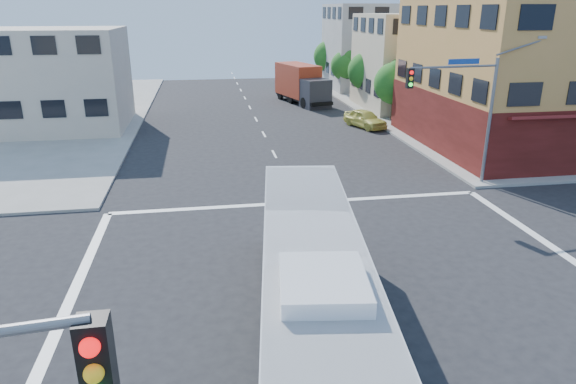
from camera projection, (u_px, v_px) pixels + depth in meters
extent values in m
plane|color=black|center=(350.00, 300.00, 17.60)|extent=(120.00, 120.00, 0.00)
cube|color=gray|center=(574.00, 101.00, 55.46)|extent=(50.00, 50.00, 0.15)
cube|color=#C68847|center=(560.00, 46.00, 35.50)|extent=(18.00, 15.00, 14.00)
cube|color=#5E1915|center=(548.00, 117.00, 37.18)|extent=(18.09, 15.08, 4.00)
cube|color=#BDAC90|center=(424.00, 62.00, 50.29)|extent=(12.00, 10.00, 9.00)
cube|color=#A5A59F|center=(378.00, 47.00, 63.13)|extent=(12.00, 10.00, 10.00)
cube|color=#BDB19D|center=(47.00, 80.00, 41.52)|extent=(12.00, 10.00, 8.00)
cylinder|color=slate|center=(489.00, 123.00, 28.12)|extent=(0.18, 0.18, 7.00)
cylinder|color=slate|center=(455.00, 67.00, 26.46)|extent=(5.01, 0.62, 0.12)
cube|color=black|center=(410.00, 78.00, 26.01)|extent=(0.32, 0.30, 1.00)
sphere|color=#FF0C0C|center=(412.00, 73.00, 25.75)|extent=(0.20, 0.20, 0.20)
sphere|color=yellow|center=(411.00, 79.00, 25.85)|extent=(0.20, 0.20, 0.20)
sphere|color=#19FF33|center=(411.00, 85.00, 25.95)|extent=(0.20, 0.20, 0.20)
cube|color=navy|center=(464.00, 62.00, 26.50)|extent=(1.80, 0.22, 0.28)
cube|color=gray|center=(541.00, 37.00, 27.22)|extent=(0.50, 0.22, 0.14)
cube|color=black|center=(97.00, 362.00, 5.09)|extent=(0.32, 0.30, 1.00)
sphere|color=#FF0C0C|center=(90.00, 347.00, 4.83)|extent=(0.20, 0.20, 0.20)
sphere|color=yellow|center=(94.00, 373.00, 4.93)|extent=(0.20, 0.20, 0.20)
cylinder|color=#382314|center=(393.00, 111.00, 45.10)|extent=(0.28, 0.28, 1.92)
sphere|color=#1D5819|center=(395.00, 83.00, 44.30)|extent=(3.60, 3.60, 3.60)
sphere|color=#1D5819|center=(401.00, 73.00, 43.78)|extent=(2.52, 2.52, 2.52)
cylinder|color=#382314|center=(365.00, 96.00, 52.53)|extent=(0.28, 0.28, 1.99)
sphere|color=#1D5819|center=(367.00, 71.00, 51.68)|extent=(3.80, 3.80, 3.80)
sphere|color=#1D5819|center=(372.00, 62.00, 51.14)|extent=(2.66, 2.66, 2.66)
cylinder|color=#382314|center=(345.00, 86.00, 59.98)|extent=(0.28, 0.28, 1.89)
sphere|color=#1D5819|center=(345.00, 66.00, 59.20)|extent=(3.40, 3.40, 3.40)
sphere|color=#1D5819|center=(350.00, 58.00, 58.70)|extent=(2.38, 2.38, 2.38)
cylinder|color=#382314|center=(328.00, 77.00, 67.39)|extent=(0.28, 0.28, 2.03)
sphere|color=#1D5819|center=(329.00, 56.00, 66.51)|extent=(4.00, 4.00, 4.00)
sphere|color=#1D5819|center=(333.00, 48.00, 65.95)|extent=(2.80, 2.80, 2.80)
cube|color=black|center=(311.00, 318.00, 15.51)|extent=(4.46, 13.23, 0.49)
cube|color=silver|center=(311.00, 279.00, 15.06)|extent=(4.44, 13.20, 3.08)
cube|color=black|center=(312.00, 274.00, 15.00)|extent=(4.45, 12.82, 1.35)
cube|color=black|center=(300.00, 200.00, 21.07)|extent=(2.52, 0.40, 1.46)
cube|color=#E5590C|center=(300.00, 175.00, 20.74)|extent=(2.05, 0.33, 0.30)
cube|color=silver|center=(312.00, 234.00, 14.57)|extent=(4.35, 12.94, 0.13)
cube|color=silver|center=(323.00, 283.00, 11.43)|extent=(2.22, 2.61, 0.39)
cube|color=#0E6E3C|center=(264.00, 313.00, 14.78)|extent=(0.81, 5.89, 0.30)
cube|color=#0E6E3C|center=(360.00, 312.00, 14.86)|extent=(0.81, 5.89, 0.30)
cylinder|color=black|center=(269.00, 257.00, 19.38)|extent=(0.47, 1.16, 1.12)
cylinder|color=#99999E|center=(265.00, 257.00, 19.38)|extent=(0.12, 0.56, 0.56)
cylinder|color=black|center=(337.00, 256.00, 19.46)|extent=(0.47, 1.16, 1.12)
cylinder|color=#99999E|center=(341.00, 256.00, 19.46)|extent=(0.12, 0.56, 0.56)
cube|color=#2A2A30|center=(315.00, 94.00, 51.29)|extent=(3.06, 2.98, 2.85)
cube|color=black|center=(320.00, 91.00, 50.25)|extent=(2.24, 0.69, 1.10)
cube|color=#A7321B|center=(298.00, 80.00, 54.56)|extent=(4.14, 6.61, 3.29)
cube|color=black|center=(303.00, 98.00, 54.01)|extent=(4.62, 9.09, 0.33)
cylinder|color=black|center=(304.00, 103.00, 51.33)|extent=(0.58, 1.14, 1.10)
cylinder|color=black|center=(324.00, 101.00, 52.22)|extent=(0.58, 1.14, 1.10)
cylinder|color=black|center=(291.00, 98.00, 54.05)|extent=(0.58, 1.14, 1.10)
cylinder|color=black|center=(310.00, 97.00, 54.95)|extent=(0.58, 1.14, 1.10)
cylinder|color=black|center=(280.00, 94.00, 56.39)|extent=(0.58, 1.14, 1.10)
cylinder|color=black|center=(299.00, 93.00, 57.29)|extent=(0.58, 1.14, 1.10)
imported|color=#CEC653|center=(365.00, 119.00, 43.00)|extent=(3.15, 4.69, 1.48)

